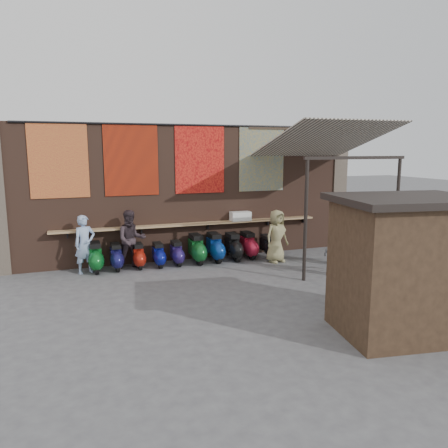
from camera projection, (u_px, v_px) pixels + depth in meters
name	position (u px, v px, depth m)	size (l,w,h in m)	color
ground	(218.00, 282.00, 10.96)	(70.00, 70.00, 0.00)	#474749
brick_wall	(189.00, 193.00, 13.12)	(10.00, 0.40, 4.00)	brown
pier_right	(336.00, 187.00, 14.86)	(0.50, 0.50, 4.00)	#4C4238
eating_counter	(192.00, 224.00, 12.93)	(8.00, 0.32, 0.05)	#9E7A51
shelf_box	(240.00, 216.00, 13.39)	(0.62, 0.31, 0.27)	white
tapestry_redgold	(59.00, 160.00, 11.54)	(1.50, 0.02, 2.00)	maroon
tapestry_sun	(131.00, 160.00, 12.18)	(1.50, 0.02, 2.00)	red
tapestry_orange	(200.00, 159.00, 12.85)	(1.50, 0.02, 2.00)	red
tapestry_multi	(262.00, 159.00, 13.52)	(1.50, 0.02, 2.00)	#255689
hang_rail	(190.00, 125.00, 12.57)	(0.06, 0.06, 9.50)	black
scooter_stool_0	(96.00, 257.00, 11.82)	(0.38, 0.84, 0.80)	#0D5C1F
scooter_stool_1	(116.00, 257.00, 12.02)	(0.34, 0.76, 0.72)	#14144C
scooter_stool_2	(138.00, 256.00, 12.21)	(0.33, 0.72, 0.69)	#9C1B0E
scooter_stool_3	(159.00, 255.00, 12.35)	(0.32, 0.71, 0.67)	navy
scooter_stool_4	(177.00, 253.00, 12.53)	(0.32, 0.72, 0.68)	navy
scooter_stool_5	(197.00, 249.00, 12.70)	(0.40, 0.88, 0.84)	#105421
scooter_stool_6	(215.00, 247.00, 12.91)	(0.40, 0.88, 0.84)	navy
scooter_stool_7	(233.00, 247.00, 13.10)	(0.38, 0.84, 0.79)	black
scooter_stool_8	(248.00, 245.00, 13.32)	(0.37, 0.83, 0.79)	maroon
scooter_stool_9	(267.00, 246.00, 13.48)	(0.32, 0.71, 0.67)	black
diner_left	(85.00, 244.00, 11.65)	(0.57, 0.38, 1.57)	#91AAD3
diner_right	(131.00, 240.00, 12.05)	(0.80, 0.62, 1.65)	#30252A
shopper_navy	(365.00, 241.00, 12.15)	(0.90, 0.38, 1.54)	#161831
shopper_grey	(345.00, 243.00, 11.34)	(1.15, 0.66, 1.79)	#4B4C50
shopper_tan	(276.00, 236.00, 12.78)	(0.76, 0.49, 1.55)	#91895C
market_stall	(404.00, 270.00, 7.75)	(2.19, 1.65, 2.38)	black
stall_roof	(409.00, 200.00, 7.53)	(2.46, 1.89, 0.12)	black
stall_sign	(380.00, 231.00, 8.48)	(1.20, 0.04, 0.50)	gold
stall_shelf	(377.00, 274.00, 8.63)	(1.82, 0.10, 0.06)	#473321
awning_canvas	(324.00, 140.00, 12.36)	(3.20, 3.40, 0.03)	beige
awning_ledger	(297.00, 128.00, 13.76)	(3.30, 0.08, 0.12)	#33261C
awning_header	(356.00, 158.00, 11.05)	(3.00, 0.08, 0.08)	black
awning_post_left	(306.00, 220.00, 10.84)	(0.09, 0.09, 3.10)	black
awning_post_right	(396.00, 215.00, 11.78)	(0.09, 0.09, 3.10)	black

